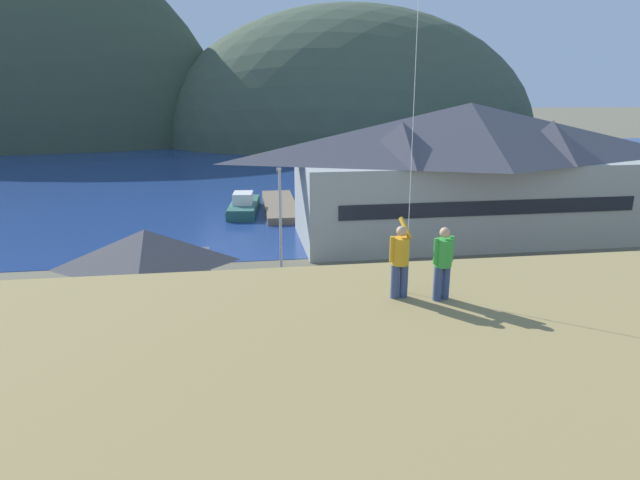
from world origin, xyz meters
TOP-DOWN VIEW (x-y plane):
  - ground_plane at (0.00, 0.00)m, footprint 600.00×600.00m
  - parking_lot_pad at (0.00, 5.00)m, footprint 40.00×20.00m
  - bay_water at (0.00, 60.00)m, footprint 360.00×84.00m
  - far_hill_east_peak at (-57.01, 108.96)m, footprint 99.19×45.34m
  - far_hill_center_saddle at (20.97, 108.67)m, footprint 88.45×66.98m
  - harbor_lodge at (13.45, 22.03)m, footprint 28.83×11.18m
  - storage_shed_near_lot at (-9.31, 6.67)m, footprint 6.65×5.91m
  - wharf_dock at (-0.94, 34.84)m, footprint 3.20×13.55m
  - moored_boat_wharfside at (-4.64, 33.75)m, footprint 3.44×8.47m
  - moored_boat_outer_mooring at (2.26, 36.56)m, footprint 2.31×5.76m
  - parked_car_lone_by_shed at (13.45, 6.72)m, footprint 4.32×2.29m
  - parked_car_mid_row_near at (-12.30, 0.03)m, footprint 4.35×2.36m
  - parked_car_front_row_red at (-3.65, 7.70)m, footprint 4.30×2.26m
  - parked_car_back_row_right at (3.01, 7.54)m, footprint 4.28×2.21m
  - parked_car_front_row_end at (2.22, -0.24)m, footprint 4.30×2.26m
  - parked_car_back_row_left at (-15.69, 7.39)m, footprint 4.22×2.09m
  - parking_light_pole at (-2.52, 10.55)m, footprint 0.24×0.78m
  - person_kite_flyer at (-0.93, -7.42)m, footprint 0.52×0.69m
  - person_companion at (0.01, -7.69)m, footprint 0.53×0.40m

SIDE VIEW (x-z plane):
  - ground_plane at x=0.00m, z-range 0.00..0.00m
  - far_hill_east_peak at x=-57.01m, z-range -45.52..45.52m
  - far_hill_center_saddle at x=20.97m, z-range -30.43..30.43m
  - bay_water at x=0.00m, z-range 0.00..0.03m
  - parking_lot_pad at x=0.00m, z-range 0.00..0.10m
  - wharf_dock at x=-0.94m, z-range 0.00..0.70m
  - moored_boat_wharfside at x=-4.64m, z-range -0.36..1.80m
  - moored_boat_outer_mooring at x=2.26m, z-range -0.36..1.80m
  - parked_car_lone_by_shed at x=13.45m, z-range 0.15..1.97m
  - parked_car_mid_row_near at x=-12.30m, z-range 0.15..1.97m
  - parked_car_front_row_red at x=-3.65m, z-range 0.15..1.97m
  - parked_car_back_row_right at x=3.01m, z-range 0.15..1.97m
  - parked_car_front_row_end at x=2.22m, z-range 0.15..1.97m
  - parked_car_back_row_left at x=-15.69m, z-range 0.15..1.97m
  - storage_shed_near_lot at x=-9.31m, z-range 0.11..5.69m
  - parking_light_pole at x=-2.52m, z-range 0.65..8.32m
  - harbor_lodge at x=13.45m, z-range 0.34..11.31m
  - person_companion at x=0.01m, z-range 7.41..9.15m
  - person_kite_flyer at x=-0.93m, z-range 7.37..9.23m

